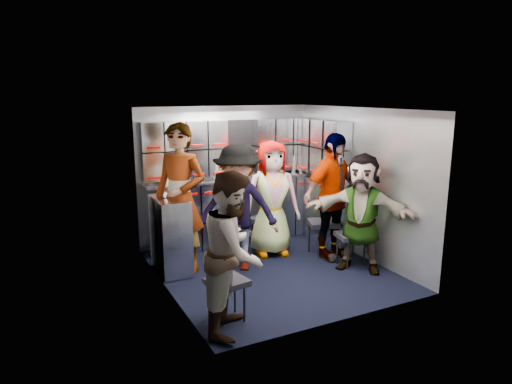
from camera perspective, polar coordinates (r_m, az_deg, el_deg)
name	(u,v)px	position (r m, az deg, el deg)	size (l,w,h in m)	color
floor	(272,270)	(6.11, 2.02, -9.76)	(3.00, 3.00, 0.00)	black
wall_back	(227,174)	(7.12, -3.70, 2.23)	(2.80, 0.04, 2.10)	#989DA5
wall_left	(165,205)	(5.29, -11.34, -1.57)	(0.04, 3.00, 2.10)	#989DA5
wall_right	(360,183)	(6.57, 12.87, 1.08)	(0.04, 3.00, 2.10)	#989DA5
ceiling	(273,109)	(5.66, 2.18, 10.32)	(2.80, 3.00, 0.02)	silver
cart_bank_back	(232,212)	(7.06, -2.97, -2.48)	(2.68, 0.38, 0.99)	#9197A0
cart_bank_left	(171,235)	(6.01, -10.62, -5.34)	(0.38, 0.76, 0.99)	#9197A0
counter	(232,179)	(6.94, -3.02, 1.67)	(2.68, 0.42, 0.03)	#B1B3B8
locker_bank_back	(230,147)	(6.92, -3.26, 5.62)	(2.68, 0.28, 0.82)	#9197A0
locker_bank_right	(323,147)	(6.97, 8.43, 5.55)	(0.28, 1.00, 0.82)	#9197A0
right_cabinet	(325,212)	(7.07, 8.64, -2.53)	(0.28, 1.20, 1.00)	#9197A0
coffee_niche	(239,147)	(7.05, -2.11, 5.59)	(0.46, 0.16, 0.84)	black
red_latch_strip	(237,190)	(6.79, -2.33, 0.27)	(2.60, 0.02, 0.03)	#9E0400
jump_seat_near_left	(227,284)	(4.74, -3.65, -11.41)	(0.43, 0.41, 0.44)	black
jump_seat_mid_left	(232,235)	(6.20, -3.00, -5.38)	(0.48, 0.46, 0.47)	black
jump_seat_center	(266,221)	(6.75, 1.21, -3.68)	(0.53, 0.52, 0.49)	black
jump_seat_mid_right	(323,225)	(6.67, 8.41, -4.08)	(0.53, 0.51, 0.49)	black
jump_seat_near_right	(351,237)	(6.30, 11.81, -5.56)	(0.44, 0.43, 0.44)	black
attendant_standing	(180,199)	(5.91, -9.44, -0.83)	(0.71, 0.46, 1.94)	black
attendant_arc_a	(234,252)	(4.44, -2.81, -7.50)	(0.77, 0.60, 1.59)	black
attendant_arc_b	(237,208)	(5.92, -2.35, -2.03)	(1.07, 0.62, 1.66)	black
attendant_arc_c	(272,198)	(6.50, 1.97, -0.79)	(0.80, 0.52, 1.65)	black
attendant_arc_d	(332,197)	(6.41, 9.46, -0.57)	(1.04, 0.43, 1.77)	black
attendant_arc_e	(361,213)	(6.06, 13.02, -2.54)	(1.44, 0.46, 1.55)	black
bottle_left	(216,172)	(6.77, -5.00, 2.57)	(0.07, 0.07, 0.25)	white
bottle_mid	(188,173)	(6.62, -8.50, 2.33)	(0.06, 0.06, 0.27)	white
bottle_right	(293,164)	(7.35, 4.70, 3.46)	(0.07, 0.07, 0.28)	white
cup_left	(168,180)	(6.54, -10.98, 1.42)	(0.09, 0.09, 0.11)	beige
cup_right	(302,169)	(7.44, 5.73, 2.87)	(0.08, 0.08, 0.10)	beige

